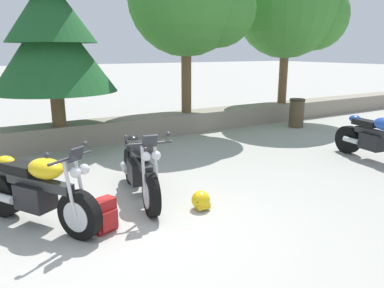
% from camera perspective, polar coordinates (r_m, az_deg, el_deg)
% --- Properties ---
extents(ground_plane, '(120.00, 120.00, 0.00)m').
position_cam_1_polar(ground_plane, '(5.13, -9.04, -12.28)').
color(ground_plane, '#A3A099').
extents(stone_wall, '(36.00, 0.80, 0.55)m').
position_cam_1_polar(stone_wall, '(9.45, -20.28, 1.10)').
color(stone_wall, gray).
rests_on(stone_wall, ground).
extents(motorcycle_yellow_near_left, '(1.23, 1.85, 1.18)m').
position_cam_1_polar(motorcycle_yellow_near_left, '(5.25, -22.50, -6.82)').
color(motorcycle_yellow_near_left, black).
rests_on(motorcycle_yellow_near_left, ground).
extents(motorcycle_black_centre, '(0.75, 2.05, 1.18)m').
position_cam_1_polar(motorcycle_black_centre, '(5.85, -7.95, -3.72)').
color(motorcycle_black_centre, black).
rests_on(motorcycle_black_centre, ground).
extents(motorcycle_blue_far_right, '(0.67, 2.06, 1.18)m').
position_cam_1_polar(motorcycle_blue_far_right, '(8.61, 26.47, 0.70)').
color(motorcycle_blue_far_right, black).
rests_on(motorcycle_blue_far_right, ground).
extents(rider_backpack, '(0.34, 0.32, 0.47)m').
position_cam_1_polar(rider_backpack, '(4.96, -13.38, -10.36)').
color(rider_backpack, '#A31E1E').
rests_on(rider_backpack, ground).
extents(rider_helmet, '(0.28, 0.28, 0.28)m').
position_cam_1_polar(rider_helmet, '(5.50, 1.42, -8.66)').
color(rider_helmet, yellow).
rests_on(rider_helmet, ground).
extents(pine_tree_mid_left, '(2.76, 2.76, 3.84)m').
position_cam_1_polar(pine_tree_mid_left, '(9.12, -20.80, 15.58)').
color(pine_tree_mid_left, brown).
rests_on(pine_tree_mid_left, stone_wall).
extents(leafy_tree_far_right, '(3.45, 3.28, 4.75)m').
position_cam_1_polar(leafy_tree_far_right, '(12.94, 15.30, 19.52)').
color(leafy_tree_far_right, brown).
rests_on(leafy_tree_far_right, stone_wall).
extents(trash_bin, '(0.46, 0.46, 0.86)m').
position_cam_1_polar(trash_bin, '(11.72, 15.79, 4.63)').
color(trash_bin, brown).
rests_on(trash_bin, ground).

